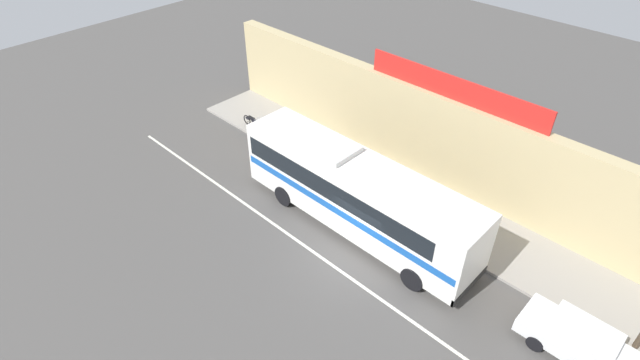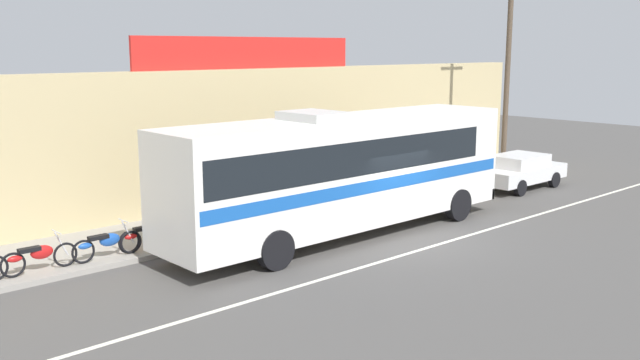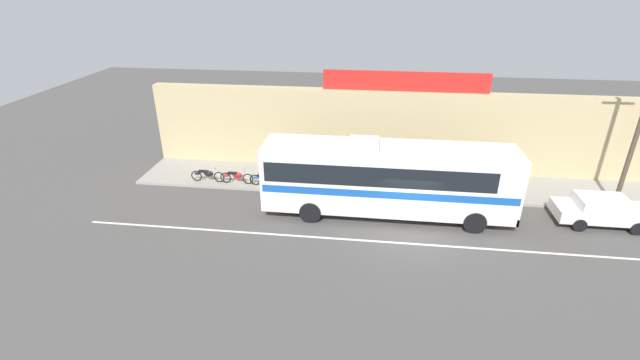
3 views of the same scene
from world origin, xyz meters
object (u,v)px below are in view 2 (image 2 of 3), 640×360
(intercity_bus, at_px, (342,168))
(motorcycle_purple, at_px, (106,243))
(motorcycle_black, at_px, (150,234))
(parked_car, at_px, (520,170))
(motorcycle_blue, at_px, (38,255))
(utility_pole, at_px, (507,73))
(pedestrian_far_left, at_px, (300,179))

(intercity_bus, xyz_separation_m, motorcycle_purple, (-6.42, 2.15, -1.50))
(intercity_bus, xyz_separation_m, motorcycle_black, (-5.13, 2.19, -1.50))
(intercity_bus, xyz_separation_m, parked_car, (10.17, 0.35, -1.33))
(motorcycle_blue, bearing_deg, parked_car, -5.81)
(motorcycle_blue, bearing_deg, intercity_bus, -15.19)
(utility_pole, distance_m, pedestrian_far_left, 11.07)
(motorcycle_black, bearing_deg, motorcycle_purple, -178.13)
(intercity_bus, bearing_deg, parked_car, 1.96)
(intercity_bus, relative_size, motorcycle_purple, 6.13)
(motorcycle_purple, bearing_deg, utility_pole, -0.31)
(motorcycle_blue, height_order, pedestrian_far_left, pedestrian_far_left)
(utility_pole, relative_size, motorcycle_blue, 4.43)
(motorcycle_purple, bearing_deg, parked_car, -6.18)
(motorcycle_black, xyz_separation_m, motorcycle_blue, (-3.02, 0.03, 0.00))
(parked_car, bearing_deg, pedestrian_far_left, 162.59)
(motorcycle_blue, xyz_separation_m, pedestrian_far_left, (9.25, 0.98, 0.57))
(intercity_bus, bearing_deg, motorcycle_blue, 164.81)
(pedestrian_far_left, bearing_deg, motorcycle_blue, -173.96)
(parked_car, xyz_separation_m, motorcycle_blue, (-18.32, 1.86, -0.17))
(utility_pole, bearing_deg, intercity_bus, -169.98)
(motorcycle_black, relative_size, motorcycle_purple, 1.00)
(utility_pole, xyz_separation_m, motorcycle_black, (-16.73, 0.14, -3.91))
(intercity_bus, height_order, motorcycle_purple, intercity_bus)
(intercity_bus, bearing_deg, pedestrian_far_left, 70.96)
(parked_car, relative_size, motorcycle_purple, 2.21)
(motorcycle_black, bearing_deg, pedestrian_far_left, 9.15)
(pedestrian_far_left, bearing_deg, parked_car, -17.41)
(parked_car, xyz_separation_m, pedestrian_far_left, (-9.07, 2.84, 0.40))
(utility_pole, relative_size, motorcycle_black, 4.32)
(intercity_bus, xyz_separation_m, pedestrian_far_left, (1.10, 3.19, -0.93))
(motorcycle_blue, bearing_deg, motorcycle_black, -0.48)
(parked_car, bearing_deg, motorcycle_blue, 174.19)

